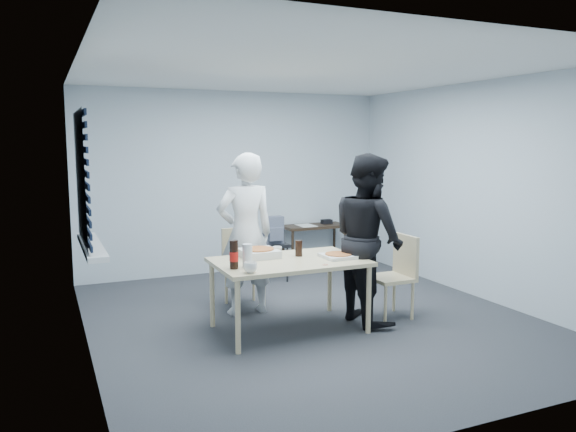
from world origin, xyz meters
name	(u,v)px	position (x,y,z in m)	size (l,w,h in m)	color
room	(85,189)	(-2.20, 0.40, 1.44)	(5.00, 5.00, 5.00)	#2E2F33
dining_table	(289,266)	(-0.36, -0.23, 0.66)	(1.48, 0.94, 0.72)	#D2B78B
chair_far	(242,261)	(-0.49, 0.82, 0.51)	(0.42, 0.42, 0.89)	#D2B78B
chair_right	(397,270)	(0.89, -0.29, 0.51)	(0.42, 0.42, 0.89)	#D2B78B
person_white	(245,234)	(-0.56, 0.48, 0.89)	(0.65, 0.42, 1.77)	silver
person_black	(368,238)	(0.53, -0.27, 0.89)	(0.86, 0.47, 1.77)	black
side_table	(314,230)	(1.17, 2.28, 0.56)	(0.96, 0.42, 0.64)	#312017
stool	(273,251)	(0.27, 1.71, 0.40)	(0.37, 0.37, 0.51)	black
backpack	(274,230)	(0.27, 1.70, 0.69)	(0.26, 0.19, 0.37)	slate
pizza_box_a	(259,253)	(-0.58, 0.03, 0.76)	(0.36, 0.36, 0.09)	silver
pizza_box_b	(338,256)	(0.14, -0.33, 0.74)	(0.32, 0.32, 0.05)	silver
mug_a	(250,268)	(-0.90, -0.60, 0.77)	(0.12, 0.12, 0.10)	white
mug_b	(277,251)	(-0.38, 0.02, 0.77)	(0.10, 0.10, 0.09)	white
cola_glass	(299,248)	(-0.19, -0.10, 0.80)	(0.07, 0.07, 0.17)	black
soda_bottle	(234,255)	(-0.98, -0.38, 0.85)	(0.08, 0.08, 0.27)	black
plastic_cups	(247,256)	(-0.85, -0.37, 0.83)	(0.09, 0.09, 0.22)	silver
rubber_band	(325,265)	(-0.13, -0.57, 0.72)	(0.05, 0.05, 0.00)	red
papers	(306,225)	(1.02, 2.26, 0.64)	(0.24, 0.32, 0.01)	white
black_box	(327,222)	(1.39, 2.30, 0.67)	(0.15, 0.11, 0.07)	black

